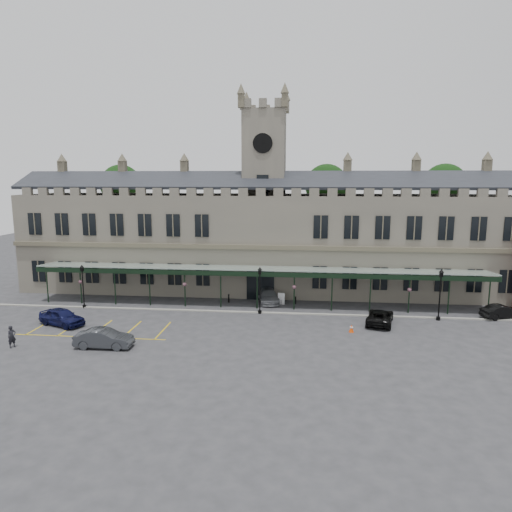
# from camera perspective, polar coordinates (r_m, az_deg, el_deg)

# --- Properties ---
(ground) EXTENTS (140.00, 140.00, 0.00)m
(ground) POSITION_cam_1_polar(r_m,az_deg,el_deg) (43.14, -0.84, -9.23)
(ground) COLOR #2F2F32
(station_building) EXTENTS (60.00, 10.36, 17.30)m
(station_building) POSITION_cam_1_polar(r_m,az_deg,el_deg) (57.14, 1.03, 2.12)
(station_building) COLOR #615B50
(station_building) RESTS_ON ground
(clock_tower) EXTENTS (5.60, 5.60, 24.80)m
(clock_tower) POSITION_cam_1_polar(r_m,az_deg,el_deg) (56.74, 1.06, 8.80)
(clock_tower) COLOR #615B50
(clock_tower) RESTS_ON ground
(canopy) EXTENTS (50.00, 4.10, 4.30)m
(canopy) POSITION_cam_1_polar(r_m,az_deg,el_deg) (49.60, 0.18, -3.82)
(canopy) COLOR #8C9E93
(canopy) RESTS_ON ground
(kerb) EXTENTS (60.00, 0.40, 0.12)m
(kerb) POSITION_cam_1_polar(r_m,az_deg,el_deg) (48.33, -0.06, -7.06)
(kerb) COLOR gray
(kerb) RESTS_ON ground
(parking_markings) EXTENTS (16.00, 6.00, 0.01)m
(parking_markings) POSITION_cam_1_polar(r_m,az_deg,el_deg) (45.54, -19.07, -8.74)
(parking_markings) COLOR gold
(parking_markings) RESTS_ON ground
(tree_behind_left) EXTENTS (6.00, 6.00, 16.00)m
(tree_behind_left) POSITION_cam_1_polar(r_m,az_deg,el_deg) (70.83, -16.50, 8.34)
(tree_behind_left) COLOR #332314
(tree_behind_left) RESTS_ON ground
(tree_behind_mid) EXTENTS (6.00, 6.00, 16.00)m
(tree_behind_mid) POSITION_cam_1_polar(r_m,az_deg,el_deg) (65.61, 8.80, 8.55)
(tree_behind_mid) COLOR #332314
(tree_behind_mid) RESTS_ON ground
(tree_behind_right) EXTENTS (6.00, 6.00, 16.00)m
(tree_behind_right) POSITION_cam_1_polar(r_m,az_deg,el_deg) (68.28, 22.47, 7.98)
(tree_behind_right) COLOR #332314
(tree_behind_right) RESTS_ON ground
(lamp_post_left) EXTENTS (0.46, 0.46, 4.81)m
(lamp_post_left) POSITION_cam_1_polar(r_m,az_deg,el_deg) (52.93, -20.84, -3.10)
(lamp_post_left) COLOR black
(lamp_post_left) RESTS_ON ground
(lamp_post_mid) EXTENTS (0.47, 0.47, 4.97)m
(lamp_post_mid) POSITION_cam_1_polar(r_m,az_deg,el_deg) (47.40, 0.48, -3.78)
(lamp_post_mid) COLOR black
(lamp_post_mid) RESTS_ON ground
(lamp_post_right) EXTENTS (0.49, 0.49, 5.21)m
(lamp_post_right) POSITION_cam_1_polar(r_m,az_deg,el_deg) (48.69, 22.03, -3.97)
(lamp_post_right) COLOR black
(lamp_post_right) RESTS_ON ground
(traffic_cone) EXTENTS (0.45, 0.45, 0.71)m
(traffic_cone) POSITION_cam_1_polar(r_m,az_deg,el_deg) (43.35, 11.84, -8.86)
(traffic_cone) COLOR #E44207
(traffic_cone) RESTS_ON ground
(sign_board) EXTENTS (0.76, 0.21, 1.31)m
(sign_board) POSITION_cam_1_polar(r_m,az_deg,el_deg) (51.41, 3.18, -5.37)
(sign_board) COLOR black
(sign_board) RESTS_ON ground
(bollard_left) EXTENTS (0.17, 0.17, 0.98)m
(bollard_left) POSITION_cam_1_polar(r_m,az_deg,el_deg) (52.29, -3.43, -5.29)
(bollard_left) COLOR black
(bollard_left) RESTS_ON ground
(bollard_right) EXTENTS (0.16, 0.16, 0.88)m
(bollard_right) POSITION_cam_1_polar(r_m,az_deg,el_deg) (51.73, 4.97, -5.53)
(bollard_right) COLOR black
(bollard_right) RESTS_ON ground
(car_left_a) EXTENTS (5.25, 3.67, 1.66)m
(car_left_a) POSITION_cam_1_polar(r_m,az_deg,el_deg) (48.03, -23.11, -7.01)
(car_left_a) COLOR #0C0F36
(car_left_a) RESTS_ON ground
(car_left_b) EXTENTS (4.85, 1.77, 1.59)m
(car_left_b) POSITION_cam_1_polar(r_m,az_deg,el_deg) (40.69, -18.48, -9.74)
(car_left_b) COLOR #323539
(car_left_b) RESTS_ON ground
(car_taxi) EXTENTS (3.09, 5.49, 1.50)m
(car_taxi) POSITION_cam_1_polar(r_m,az_deg,el_deg) (52.37, 1.55, -4.96)
(car_taxi) COLOR #94969B
(car_taxi) RESTS_ON ground
(car_van) EXTENTS (3.46, 5.46, 1.40)m
(car_van) POSITION_cam_1_polar(r_m,az_deg,el_deg) (46.31, 15.23, -7.33)
(car_van) COLOR black
(car_van) RESTS_ON ground
(car_right_b) EXTENTS (4.50, 2.69, 1.40)m
(car_right_b) POSITION_cam_1_polar(r_m,az_deg,el_deg) (52.61, 28.41, -6.13)
(car_right_b) COLOR black
(car_right_b) RESTS_ON ground
(person_a) EXTENTS (0.72, 0.82, 1.89)m
(person_a) POSITION_cam_1_polar(r_m,az_deg,el_deg) (43.66, -28.21, -8.88)
(person_a) COLOR black
(person_a) RESTS_ON ground
(person_b) EXTENTS (0.83, 0.69, 1.53)m
(person_b) POSITION_cam_1_polar(r_m,az_deg,el_deg) (41.38, -19.17, -9.50)
(person_b) COLOR black
(person_b) RESTS_ON ground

